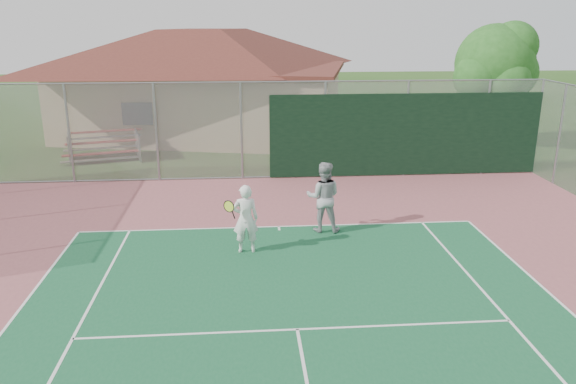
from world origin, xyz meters
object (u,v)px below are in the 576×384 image
at_px(clubhouse, 205,72).
at_px(player_grey_back, 323,198).
at_px(tree, 496,66).
at_px(player_white_front, 245,219).
at_px(bleachers, 103,145).

xyz_separation_m(clubhouse, player_grey_back, (3.97, -14.37, -2.13)).
relative_size(tree, player_white_front, 3.19).
bearing_deg(player_white_front, player_grey_back, -150.58).
height_order(bleachers, player_white_front, player_white_front).
bearing_deg(tree, clubhouse, 159.56).
xyz_separation_m(bleachers, player_white_front, (5.84, -10.36, 0.29)).
distance_m(tree, player_white_front, 15.70).
xyz_separation_m(tree, player_white_front, (-10.95, -10.90, -2.77)).
bearing_deg(clubhouse, tree, -7.88).
bearing_deg(player_grey_back, bleachers, -39.46).
bearing_deg(player_white_front, tree, -137.25).
xyz_separation_m(bleachers, tree, (16.79, 0.54, 3.06)).
bearing_deg(clubhouse, player_white_front, -70.71).
bearing_deg(player_grey_back, tree, -123.38).
xyz_separation_m(tree, player_grey_back, (-8.83, -9.60, -2.68)).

